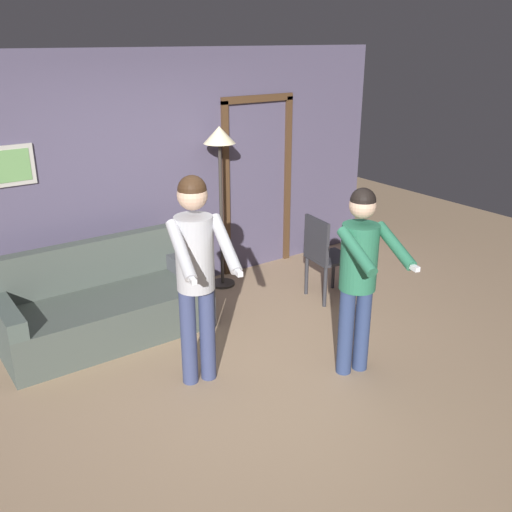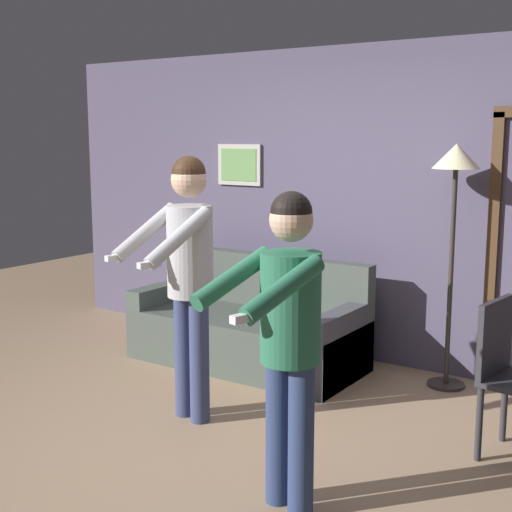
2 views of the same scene
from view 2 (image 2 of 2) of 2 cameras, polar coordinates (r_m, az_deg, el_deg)
ground_plane at (r=4.53m, az=-3.75°, el=-14.83°), size 12.00×12.00×0.00m
back_wall_assembly at (r=5.96m, az=8.83°, el=4.00°), size 6.40×0.10×2.60m
couch at (r=5.93m, az=-0.53°, el=-5.97°), size 1.90×0.85×0.87m
torchiere_lamp at (r=5.36m, az=15.64°, el=5.56°), size 0.34×0.34×1.82m
person_standing_left at (r=4.62m, az=-5.47°, el=-0.53°), size 0.52×0.70×1.75m
person_standing_right at (r=3.49m, az=2.56°, el=-5.46°), size 0.53×0.70×1.61m
dining_chair_distant at (r=4.45m, az=19.69°, el=-8.55°), size 0.47×0.47×0.93m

